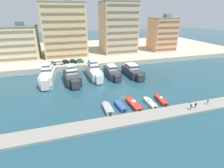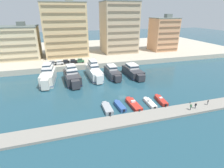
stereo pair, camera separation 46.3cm
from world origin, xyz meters
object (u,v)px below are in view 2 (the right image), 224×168
at_px(yacht_charcoal_center, 133,71).
at_px(car_white_left, 59,62).
at_px(motorboat_red_center, 161,100).
at_px(car_green_center, 80,61).
at_px(motorboat_white_center_left, 150,103).
at_px(car_grey_far_left, 52,63).
at_px(car_black_center_left, 73,61).
at_px(pedestrian_near_edge, 191,106).
at_px(yacht_white_mid_left, 94,71).
at_px(yacht_ivory_far_left, 48,76).
at_px(motorboat_blue_left, 120,106).
at_px(motorboat_red_mid_left, 133,104).
at_px(pedestrian_mid_deck, 196,105).
at_px(car_black_mid_left, 65,62).
at_px(motorboat_grey_far_left, 107,108).
at_px(yacht_charcoal_center_left, 112,72).
at_px(pedestrian_far_side, 208,102).
at_px(yacht_charcoal_left, 72,76).

height_order(yacht_charcoal_center, car_white_left, yacht_charcoal_center).
distance_m(motorboat_red_center, car_green_center, 45.01).
relative_size(motorboat_white_center_left, car_grey_far_left, 1.55).
distance_m(car_black_center_left, pedestrian_near_edge, 54.68).
bearing_deg(pedestrian_near_edge, car_black_center_left, 118.72).
bearing_deg(yacht_white_mid_left, car_grey_far_left, 138.69).
height_order(yacht_ivory_far_left, car_white_left, yacht_ivory_far_left).
bearing_deg(yacht_ivory_far_left, yacht_charcoal_center, -3.65).
distance_m(motorboat_blue_left, car_black_center_left, 41.71).
bearing_deg(motorboat_red_mid_left, yacht_ivory_far_left, 132.73).
relative_size(car_green_center, pedestrian_mid_deck, 2.51).
bearing_deg(pedestrian_mid_deck, car_black_mid_left, 123.15).
height_order(yacht_charcoal_center, car_black_mid_left, yacht_charcoal_center).
xyz_separation_m(yacht_ivory_far_left, car_black_center_left, (10.24, 15.37, 0.74)).
relative_size(yacht_charcoal_center, pedestrian_mid_deck, 9.35).
xyz_separation_m(yacht_ivory_far_left, yacht_charcoal_center, (33.03, -2.11, -0.78)).
bearing_deg(motorboat_grey_far_left, pedestrian_near_edge, -19.05).
bearing_deg(motorboat_red_mid_left, yacht_charcoal_center_left, 87.29).
bearing_deg(pedestrian_far_side, motorboat_red_center, 150.18).
bearing_deg(car_grey_far_left, yacht_charcoal_center, -28.24).
distance_m(car_grey_far_left, car_green_center, 12.36).
relative_size(car_grey_far_left, car_white_left, 1.01).
bearing_deg(motorboat_white_center_left, car_grey_far_left, 123.45).
xyz_separation_m(car_grey_far_left, car_black_center_left, (9.06, 0.36, 0.00)).
bearing_deg(car_black_mid_left, yacht_ivory_far_left, -114.35).
bearing_deg(car_black_center_left, car_black_mid_left, 178.12).
bearing_deg(yacht_charcoal_left, motorboat_blue_left, -64.52).
xyz_separation_m(yacht_charcoal_center, car_black_center_left, (-22.79, 17.47, 1.52)).
height_order(motorboat_blue_left, car_black_center_left, car_black_center_left).
distance_m(yacht_charcoal_center, car_white_left, 33.52).
distance_m(yacht_ivory_far_left, car_black_center_left, 18.48).
distance_m(motorboat_white_center_left, car_grey_far_left, 49.13).
bearing_deg(motorboat_red_mid_left, car_black_mid_left, 111.91).
distance_m(yacht_charcoal_left, motorboat_white_center_left, 30.86).
bearing_deg(yacht_charcoal_center_left, yacht_charcoal_center, -8.63).
bearing_deg(car_grey_far_left, yacht_charcoal_center_left, -34.07).
height_order(motorboat_blue_left, motorboat_red_mid_left, motorboat_red_mid_left).
bearing_deg(pedestrian_far_side, yacht_white_mid_left, 128.16).
bearing_deg(yacht_white_mid_left, yacht_ivory_far_left, -177.34).
distance_m(motorboat_white_center_left, car_green_center, 43.97).
bearing_deg(car_black_center_left, yacht_charcoal_left, -95.68).
relative_size(car_green_center, pedestrian_far_side, 2.63).
relative_size(yacht_charcoal_left, motorboat_red_center, 2.35).
bearing_deg(yacht_charcoal_center, yacht_charcoal_center_left, 171.37).
bearing_deg(yacht_charcoal_center, yacht_charcoal_left, -179.67).
xyz_separation_m(motorboat_red_mid_left, pedestrian_near_edge, (13.08, -7.21, 1.14)).
xyz_separation_m(yacht_charcoal_left, yacht_charcoal_center_left, (16.10, 1.42, -0.50)).
bearing_deg(pedestrian_far_side, motorboat_blue_left, 164.60).
bearing_deg(yacht_white_mid_left, pedestrian_near_edge, -60.13).
distance_m(yacht_charcoal_left, car_green_center, 18.42).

